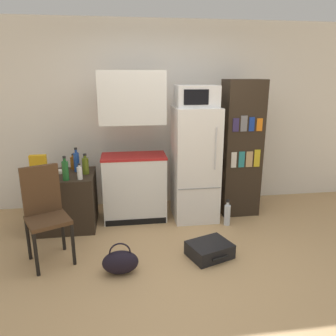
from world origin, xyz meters
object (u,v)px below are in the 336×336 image
at_px(bottle_blue_soda, 77,162).
at_px(handbag, 120,262).
at_px(kitchen_hutch, 134,154).
at_px(water_bottle_front, 227,214).
at_px(bottle_milk_white, 80,173).
at_px(refrigerator, 195,164).
at_px(bottle_green_tall, 65,170).
at_px(bookshelf, 241,149).
at_px(bowl, 60,172).
at_px(bottle_olive_oil, 85,165).
at_px(cereal_box, 39,167).
at_px(suitcase_large_flat, 210,250).
at_px(chair, 45,207).
at_px(bottle_amber_beer, 74,162).
at_px(side_table, 66,200).
at_px(microwave, 197,96).

xyz_separation_m(bottle_blue_soda, handbag, (0.53, -1.29, -0.71)).
distance_m(kitchen_hutch, water_bottle_front, 1.46).
bearing_deg(bottle_milk_white, refrigerator, 10.65).
height_order(refrigerator, bottle_green_tall, refrigerator).
height_order(bookshelf, bottle_milk_white, bookshelf).
bearing_deg(bowl, handbag, -59.72).
xyz_separation_m(kitchen_hutch, bottle_olive_oil, (-0.61, -0.13, -0.09)).
xyz_separation_m(bottle_milk_white, cereal_box, (-0.48, 0.06, 0.07)).
bearing_deg(handbag, kitchen_hutch, 81.02).
relative_size(bowl, cereal_box, 0.40).
xyz_separation_m(bottle_milk_white, suitcase_large_flat, (1.42, -0.77, -0.71)).
relative_size(bookshelf, chair, 1.83).
bearing_deg(kitchen_hutch, bookshelf, 0.96).
xyz_separation_m(bottle_amber_beer, suitcase_large_flat, (1.55, -1.25, -0.71)).
relative_size(refrigerator, bowl, 12.63).
relative_size(kitchen_hutch, cereal_box, 6.55).
bearing_deg(bowl, bottle_milk_white, -47.68).
relative_size(side_table, cereal_box, 2.50).
distance_m(chair, handbag, 0.98).
xyz_separation_m(microwave, handbag, (-1.02, -1.23, -1.53)).
bearing_deg(bottle_amber_beer, bookshelf, -2.87).
xyz_separation_m(cereal_box, water_bottle_front, (2.32, -0.11, -0.71)).
bearing_deg(bottle_blue_soda, bottle_green_tall, -104.26).
bearing_deg(suitcase_large_flat, microwave, 66.93).
bearing_deg(chair, bottle_amber_beer, 55.24).
bearing_deg(kitchen_hutch, microwave, -4.86).
distance_m(bottle_blue_soda, handbag, 1.57).
bearing_deg(bottle_amber_beer, microwave, -7.36).
bearing_deg(water_bottle_front, refrigerator, 139.30).
height_order(bottle_blue_soda, bowl, bottle_blue_soda).
bearing_deg(bottle_milk_white, bottle_blue_soda, 102.25).
xyz_separation_m(bookshelf, bottle_amber_beer, (-2.26, 0.11, -0.14)).
bearing_deg(bottle_milk_white, bottle_green_tall, -177.05).
distance_m(refrigerator, handbag, 1.72).
height_order(bottle_olive_oil, water_bottle_front, bottle_olive_oil).
xyz_separation_m(side_table, microwave, (1.71, 0.04, 1.30)).
height_order(microwave, water_bottle_front, microwave).
height_order(kitchen_hutch, bowl, kitchen_hutch).
bearing_deg(bottle_green_tall, handbag, -56.89).
xyz_separation_m(bottle_milk_white, water_bottle_front, (1.85, -0.04, -0.64)).
distance_m(kitchen_hutch, chair, 1.36).
bearing_deg(handbag, microwave, 50.35).
xyz_separation_m(bottle_amber_beer, handbag, (0.59, -1.44, -0.66)).
height_order(kitchen_hutch, microwave, kitchen_hutch).
bearing_deg(bottle_milk_white, microwave, 10.60).
bearing_deg(handbag, bottle_amber_beer, 112.19).
relative_size(side_table, suitcase_large_flat, 1.40).
bearing_deg(microwave, kitchen_hutch, 175.14).
height_order(refrigerator, handbag, refrigerator).
bearing_deg(bottle_amber_beer, refrigerator, -7.31).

